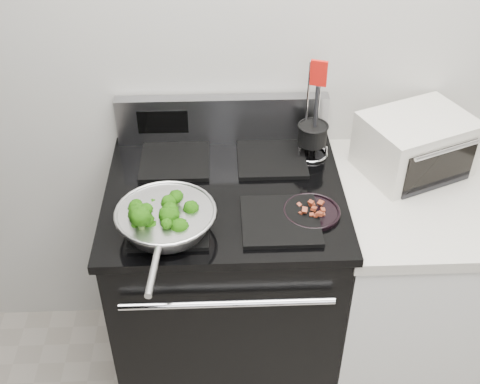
{
  "coord_description": "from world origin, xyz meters",
  "views": [
    {
      "loc": [
        -0.31,
        -0.17,
        2.16
      ],
      "look_at": [
        -0.25,
        1.36,
        0.98
      ],
      "focal_mm": 45.0,
      "sensor_mm": 36.0,
      "label": 1
    }
  ],
  "objects_px": {
    "utensil_holder": "(312,139)",
    "toaster_oven": "(415,144)",
    "skillet": "(166,219)",
    "bacon_plate": "(312,209)",
    "gas_range": "(226,287)"
  },
  "relations": [
    {
      "from": "skillet",
      "to": "utensil_holder",
      "type": "height_order",
      "value": "utensil_holder"
    },
    {
      "from": "bacon_plate",
      "to": "utensil_holder",
      "type": "height_order",
      "value": "utensil_holder"
    },
    {
      "from": "bacon_plate",
      "to": "toaster_oven",
      "type": "bearing_deg",
      "value": 34.81
    },
    {
      "from": "bacon_plate",
      "to": "utensil_holder",
      "type": "bearing_deg",
      "value": 82.79
    },
    {
      "from": "utensil_holder",
      "to": "toaster_oven",
      "type": "height_order",
      "value": "utensil_holder"
    },
    {
      "from": "bacon_plate",
      "to": "skillet",
      "type": "bearing_deg",
      "value": -171.47
    },
    {
      "from": "gas_range",
      "to": "utensil_holder",
      "type": "distance_m",
      "value": 0.64
    },
    {
      "from": "skillet",
      "to": "utensil_holder",
      "type": "xyz_separation_m",
      "value": [
        0.49,
        0.4,
        0.02
      ]
    },
    {
      "from": "utensil_holder",
      "to": "toaster_oven",
      "type": "xyz_separation_m",
      "value": [
        0.35,
        -0.06,
        0.0
      ]
    },
    {
      "from": "skillet",
      "to": "bacon_plate",
      "type": "xyz_separation_m",
      "value": [
        0.45,
        0.07,
        -0.03
      ]
    },
    {
      "from": "utensil_holder",
      "to": "toaster_oven",
      "type": "relative_size",
      "value": 0.87
    },
    {
      "from": "skillet",
      "to": "bacon_plate",
      "type": "bearing_deg",
      "value": 12.93
    },
    {
      "from": "toaster_oven",
      "to": "gas_range",
      "type": "bearing_deg",
      "value": 168.86
    },
    {
      "from": "skillet",
      "to": "toaster_oven",
      "type": "relative_size",
      "value": 1.13
    },
    {
      "from": "gas_range",
      "to": "skillet",
      "type": "bearing_deg",
      "value": -131.29
    }
  ]
}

